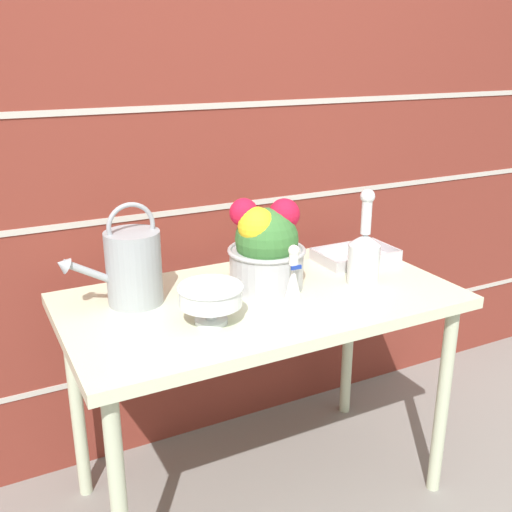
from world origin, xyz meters
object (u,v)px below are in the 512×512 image
(glass_decanter, at_px, (364,253))
(figurine_vase, at_px, (293,281))
(watering_can, at_px, (133,266))
(wire_tray, at_px, (355,257))
(crystal_pedestal_bowl, at_px, (211,296))
(flower_planter, at_px, (266,247))

(glass_decanter, height_order, figurine_vase, glass_decanter)
(glass_decanter, bearing_deg, watering_can, 165.40)
(glass_decanter, distance_m, figurine_vase, 0.30)
(wire_tray, bearing_deg, watering_can, -179.17)
(figurine_vase, bearing_deg, watering_can, 150.36)
(crystal_pedestal_bowl, xyz_separation_m, wire_tray, (0.67, 0.25, -0.07))
(watering_can, xyz_separation_m, figurine_vase, (0.41, -0.24, -0.04))
(flower_planter, bearing_deg, crystal_pedestal_bowl, -147.59)
(crystal_pedestal_bowl, xyz_separation_m, glass_decanter, (0.56, 0.05, 0.02))
(watering_can, height_order, flower_planter, watering_can)
(crystal_pedestal_bowl, relative_size, glass_decanter, 0.59)
(watering_can, xyz_separation_m, wire_tray, (0.82, 0.01, -0.11))
(watering_can, xyz_separation_m, glass_decanter, (0.71, -0.18, -0.02))
(glass_decanter, distance_m, wire_tray, 0.25)
(watering_can, height_order, crystal_pedestal_bowl, watering_can)
(watering_can, xyz_separation_m, crystal_pedestal_bowl, (0.15, -0.24, -0.04))
(watering_can, relative_size, figurine_vase, 1.64)
(flower_planter, distance_m, glass_decanter, 0.32)
(glass_decanter, bearing_deg, flower_planter, 158.92)
(watering_can, relative_size, glass_decanter, 0.99)
(glass_decanter, bearing_deg, figurine_vase, -170.19)
(watering_can, xyz_separation_m, flower_planter, (0.41, -0.07, 0.02))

